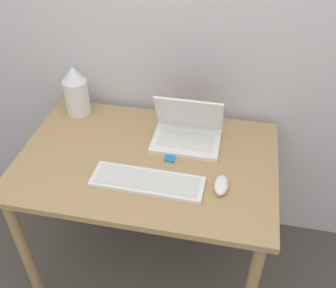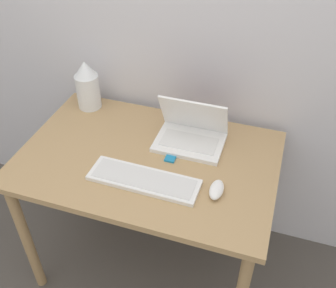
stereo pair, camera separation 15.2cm
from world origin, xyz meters
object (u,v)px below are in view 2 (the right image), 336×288
(mp3_player, at_px, (171,158))
(laptop, at_px, (191,133))
(vase, at_px, (87,85))
(keyboard, at_px, (144,180))
(mouse, at_px, (217,190))

(mp3_player, bearing_deg, laptop, 71.07)
(vase, relative_size, mp3_player, 4.93)
(keyboard, distance_m, mouse, 0.30)
(laptop, xyz_separation_m, mp3_player, (-0.05, -0.15, -0.04))
(vase, bearing_deg, mouse, -27.89)
(keyboard, height_order, mp3_player, keyboard)
(keyboard, distance_m, mp3_player, 0.18)
(mouse, bearing_deg, keyboard, -174.32)
(keyboard, distance_m, vase, 0.65)
(laptop, relative_size, mouse, 2.79)
(vase, bearing_deg, mp3_player, -26.70)
(laptop, bearing_deg, vase, 168.56)
(laptop, height_order, mouse, laptop)
(laptop, xyz_separation_m, keyboard, (-0.11, -0.32, -0.04))
(laptop, distance_m, vase, 0.60)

